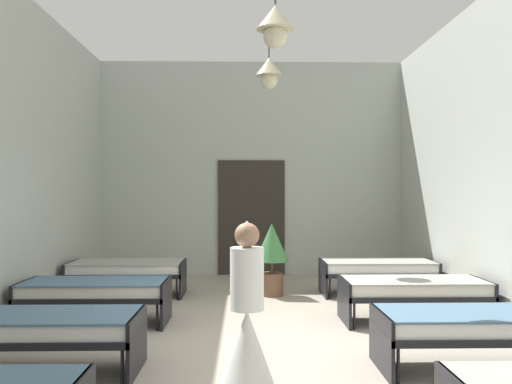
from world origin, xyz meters
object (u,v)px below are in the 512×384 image
(bed_right_row_2, at_px, (414,289))
(bed_left_row_2, at_px, (95,291))
(nurse_near_aisle, at_px, (247,329))
(bed_right_row_3, at_px, (378,269))
(bed_left_row_3, at_px, (127,269))
(bed_left_row_1, at_px, (40,328))
(potted_plant, at_px, (272,252))
(bed_right_row_1, at_px, (476,325))

(bed_right_row_2, bearing_deg, bed_left_row_2, 180.00)
(nurse_near_aisle, bearing_deg, bed_right_row_2, -27.55)
(bed_left_row_2, relative_size, nurse_near_aisle, 1.28)
(bed_right_row_3, xyz_separation_m, nurse_near_aisle, (-2.24, -4.23, 0.09))
(bed_right_row_3, height_order, nurse_near_aisle, nurse_near_aisle)
(bed_left_row_3, bearing_deg, bed_left_row_1, -90.00)
(bed_left_row_3, relative_size, bed_right_row_3, 1.00)
(bed_left_row_1, bearing_deg, potted_plant, 57.20)
(bed_left_row_2, distance_m, bed_right_row_2, 4.22)
(bed_right_row_2, bearing_deg, bed_right_row_3, 90.00)
(bed_right_row_1, height_order, nurse_near_aisle, nurse_near_aisle)
(bed_left_row_2, height_order, bed_right_row_3, same)
(bed_right_row_2, distance_m, potted_plant, 2.60)
(bed_right_row_1, height_order, bed_right_row_2, same)
(bed_left_row_2, height_order, nurse_near_aisle, nurse_near_aisle)
(bed_left_row_1, bearing_deg, bed_right_row_2, 24.24)
(potted_plant, bearing_deg, bed_right_row_2, -45.97)
(bed_left_row_2, relative_size, bed_right_row_2, 1.00)
(bed_left_row_1, xyz_separation_m, bed_left_row_2, (0.00, 1.90, 0.00))
(bed_left_row_1, height_order, bed_right_row_1, same)
(bed_left_row_2, bearing_deg, bed_right_row_3, 24.24)
(bed_left_row_1, bearing_deg, bed_right_row_3, 42.00)
(bed_right_row_2, relative_size, potted_plant, 1.57)
(bed_right_row_2, bearing_deg, bed_left_row_1, -155.76)
(bed_right_row_1, relative_size, bed_left_row_3, 1.00)
(bed_right_row_1, xyz_separation_m, bed_right_row_3, (0.00, 3.80, 0.00))
(bed_left_row_2, xyz_separation_m, bed_right_row_3, (4.22, 1.90, 0.00))
(bed_right_row_1, relative_size, bed_right_row_2, 1.00)
(bed_left_row_3, relative_size, potted_plant, 1.57)
(bed_left_row_1, xyz_separation_m, bed_right_row_1, (4.22, 0.00, 0.00))
(bed_left_row_1, xyz_separation_m, nurse_near_aisle, (1.98, -0.43, 0.09))
(bed_left_row_1, xyz_separation_m, potted_plant, (2.42, 3.76, 0.30))
(bed_left_row_1, bearing_deg, bed_left_row_3, 90.00)
(bed_right_row_1, distance_m, bed_left_row_2, 4.63)
(bed_left_row_2, distance_m, potted_plant, 3.07)
(nurse_near_aisle, bearing_deg, bed_right_row_3, -11.59)
(bed_right_row_1, distance_m, bed_left_row_3, 5.68)
(bed_left_row_3, xyz_separation_m, nurse_near_aisle, (1.98, -4.23, 0.09))
(bed_left_row_3, relative_size, nurse_near_aisle, 1.28)
(bed_left_row_2, relative_size, bed_right_row_3, 1.00)
(bed_left_row_3, xyz_separation_m, bed_right_row_3, (4.22, 0.00, 0.00))
(bed_left_row_1, relative_size, bed_right_row_1, 1.00)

